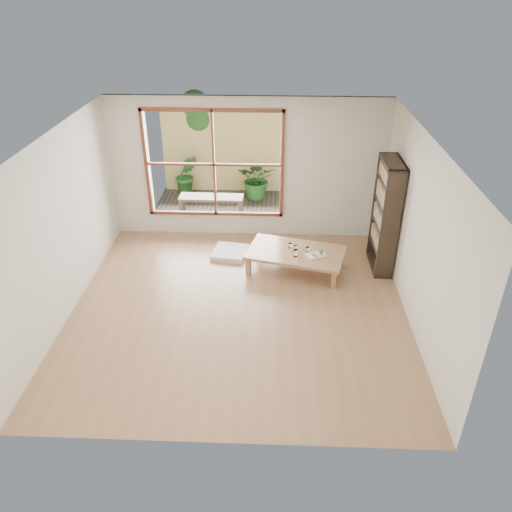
{
  "coord_description": "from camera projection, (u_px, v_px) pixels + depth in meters",
  "views": [
    {
      "loc": [
        0.51,
        -6.15,
        4.47
      ],
      "look_at": [
        0.23,
        0.62,
        0.55
      ],
      "focal_mm": 35.0,
      "sensor_mm": 36.0,
      "label": 1
    }
  ],
  "objects": [
    {
      "name": "garden_bench",
      "position": [
        211.0,
        199.0,
        10.18
      ],
      "size": [
        1.3,
        0.4,
        0.41
      ],
      "rotation": [
        0.0,
        0.0,
        -0.02
      ],
      "color": "#32271C",
      "rests_on": "deck"
    },
    {
      "name": "food_tray",
      "position": [
        317.0,
        254.0,
        8.23
      ],
      "size": [
        0.36,
        0.31,
        0.1
      ],
      "rotation": [
        0.0,
        0.0,
        0.38
      ],
      "color": "white",
      "rests_on": "low_table"
    },
    {
      "name": "shrub_left",
      "position": [
        187.0,
        175.0,
        11.06
      ],
      "size": [
        0.6,
        0.53,
        0.92
      ],
      "primitive_type": "imported",
      "rotation": [
        0.0,
        0.0,
        0.28
      ],
      "color": "#285920",
      "rests_on": "deck"
    },
    {
      "name": "floor_cushion",
      "position": [
        230.0,
        252.0,
        8.95
      ],
      "size": [
        0.68,
        0.68,
        0.09
      ],
      "primitive_type": "cube",
      "rotation": [
        0.0,
        0.0,
        -0.17
      ],
      "color": "white",
      "rests_on": "ground"
    },
    {
      "name": "low_table",
      "position": [
        296.0,
        254.0,
        8.38
      ],
      "size": [
        1.77,
        1.27,
        0.35
      ],
      "rotation": [
        0.0,
        0.0,
        -0.25
      ],
      "color": "tan",
      "rests_on": "ground"
    },
    {
      "name": "glass_small",
      "position": [
        290.0,
        245.0,
        8.45
      ],
      "size": [
        0.07,
        0.07,
        0.08
      ],
      "primitive_type": "cylinder",
      "color": "silver",
      "rests_on": "low_table"
    },
    {
      "name": "glass_tall",
      "position": [
        295.0,
        253.0,
        8.18
      ],
      "size": [
        0.07,
        0.07,
        0.13
      ],
      "primitive_type": "cylinder",
      "color": "silver",
      "rests_on": "low_table"
    },
    {
      "name": "garden_tree",
      "position": [
        196.0,
        116.0,
        11.01
      ],
      "size": [
        1.04,
        0.85,
        2.22
      ],
      "color": "#4C3D2D",
      "rests_on": "ground"
    },
    {
      "name": "shrub_right",
      "position": [
        258.0,
        179.0,
        10.9
      ],
      "size": [
        0.9,
        0.81,
        0.9
      ],
      "primitive_type": "imported",
      "rotation": [
        0.0,
        0.0,
        -0.13
      ],
      "color": "#285920",
      "rests_on": "deck"
    },
    {
      "name": "glass_short",
      "position": [
        296.0,
        248.0,
        8.39
      ],
      "size": [
        0.06,
        0.06,
        0.08
      ],
      "primitive_type": "cylinder",
      "color": "silver",
      "rests_on": "low_table"
    },
    {
      "name": "bookshelf",
      "position": [
        386.0,
        216.0,
        8.16
      ],
      "size": [
        0.3,
        0.85,
        1.89
      ],
      "primitive_type": "cube",
      "color": "#32271C",
      "rests_on": "ground"
    },
    {
      "name": "glass_mid",
      "position": [
        308.0,
        250.0,
        8.32
      ],
      "size": [
        0.06,
        0.06,
        0.09
      ],
      "primitive_type": "cylinder",
      "color": "silver",
      "rests_on": "low_table"
    },
    {
      "name": "deck",
      "position": [
        223.0,
        209.0,
        10.67
      ],
      "size": [
        2.8,
        2.0,
        0.05
      ],
      "primitive_type": "cube",
      "color": "#393229",
      "rests_on": "ground"
    },
    {
      "name": "ground",
      "position": [
        239.0,
        307.0,
        7.57
      ],
      "size": [
        5.0,
        5.0,
        0.0
      ],
      "primitive_type": "plane",
      "color": "#9F754F",
      "rests_on": "ground"
    },
    {
      "name": "bamboo_fence",
      "position": [
        226.0,
        153.0,
        11.09
      ],
      "size": [
        2.8,
        0.06,
        1.8
      ],
      "primitive_type": "cube",
      "color": "tan",
      "rests_on": "ground"
    }
  ]
}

